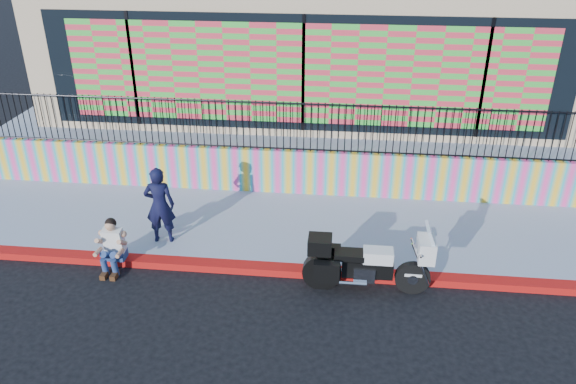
# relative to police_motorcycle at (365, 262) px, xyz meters

# --- Properties ---
(ground) EXTENTS (90.00, 90.00, 0.00)m
(ground) POSITION_rel_police_motorcycle_xyz_m (-1.54, 0.35, -0.60)
(ground) COLOR black
(ground) RESTS_ON ground
(red_curb) EXTENTS (16.00, 0.30, 0.15)m
(red_curb) POSITION_rel_police_motorcycle_xyz_m (-1.54, 0.35, -0.53)
(red_curb) COLOR #B2150C
(red_curb) RESTS_ON ground
(sidewalk) EXTENTS (16.00, 3.00, 0.15)m
(sidewalk) POSITION_rel_police_motorcycle_xyz_m (-1.54, 2.00, -0.53)
(sidewalk) COLOR #95A0B3
(sidewalk) RESTS_ON ground
(mural_wall) EXTENTS (16.00, 0.20, 1.10)m
(mural_wall) POSITION_rel_police_motorcycle_xyz_m (-1.54, 3.60, 0.10)
(mural_wall) COLOR #FF439B
(mural_wall) RESTS_ON sidewalk
(metal_fence) EXTENTS (15.80, 0.04, 1.20)m
(metal_fence) POSITION_rel_police_motorcycle_xyz_m (-1.54, 3.60, 1.25)
(metal_fence) COLOR black
(metal_fence) RESTS_ON mural_wall
(elevated_platform) EXTENTS (16.00, 10.00, 1.25)m
(elevated_platform) POSITION_rel_police_motorcycle_xyz_m (-1.54, 8.70, 0.02)
(elevated_platform) COLOR #95A0B3
(elevated_platform) RESTS_ON ground
(storefront_building) EXTENTS (14.00, 8.06, 4.00)m
(storefront_building) POSITION_rel_police_motorcycle_xyz_m (-1.54, 8.48, 2.64)
(storefront_building) COLOR tan
(storefront_building) RESTS_ON elevated_platform
(police_motorcycle) EXTENTS (2.32, 0.77, 1.44)m
(police_motorcycle) POSITION_rel_police_motorcycle_xyz_m (0.00, 0.00, 0.00)
(police_motorcycle) COLOR black
(police_motorcycle) RESTS_ON ground
(police_officer) EXTENTS (0.66, 0.48, 1.67)m
(police_officer) POSITION_rel_police_motorcycle_xyz_m (-4.18, 1.06, 0.38)
(police_officer) COLOR black
(police_officer) RESTS_ON sidewalk
(seated_man) EXTENTS (0.54, 0.71, 1.06)m
(seated_man) POSITION_rel_police_motorcycle_xyz_m (-4.89, 0.11, -0.16)
(seated_man) COLOR navy
(seated_man) RESTS_ON ground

